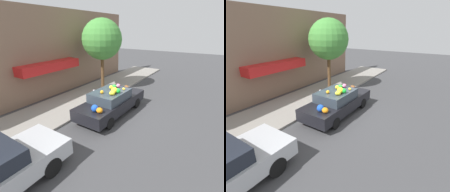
# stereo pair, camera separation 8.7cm
# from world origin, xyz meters

# --- Properties ---
(ground_plane) EXTENTS (60.00, 60.00, 0.00)m
(ground_plane) POSITION_xyz_m (0.00, 0.00, 0.00)
(ground_plane) COLOR #424244
(sidewalk_curb) EXTENTS (24.00, 3.20, 0.11)m
(sidewalk_curb) POSITION_xyz_m (0.00, 2.70, 0.06)
(sidewalk_curb) COLOR gray
(sidewalk_curb) RESTS_ON ground
(building_facade) EXTENTS (18.00, 1.20, 5.70)m
(building_facade) POSITION_xyz_m (-0.02, 4.91, 2.81)
(building_facade) COLOR #846651
(building_facade) RESTS_ON ground
(street_tree) EXTENTS (2.87, 2.87, 5.02)m
(street_tree) POSITION_xyz_m (3.18, 2.74, 3.69)
(street_tree) COLOR brown
(street_tree) RESTS_ON sidewalk_curb
(fire_hydrant) EXTENTS (0.20, 0.20, 0.70)m
(fire_hydrant) POSITION_xyz_m (0.79, 1.72, 0.46)
(fire_hydrant) COLOR #B2B2B7
(fire_hydrant) RESTS_ON sidewalk_curb
(art_car) EXTENTS (4.60, 1.82, 1.65)m
(art_car) POSITION_xyz_m (-0.05, -0.15, 0.71)
(art_car) COLOR black
(art_car) RESTS_ON ground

